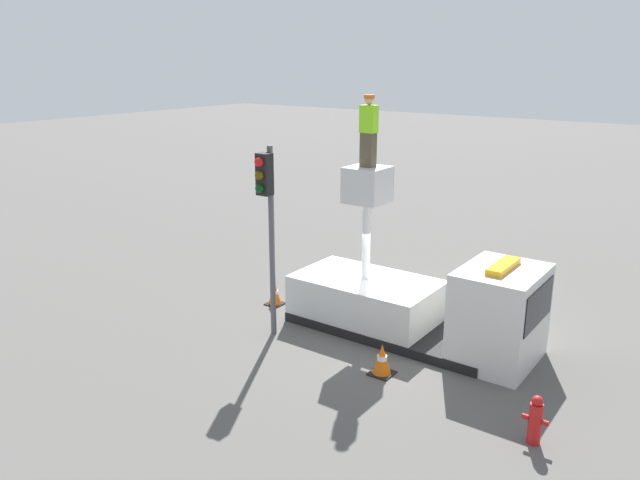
{
  "coord_description": "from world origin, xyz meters",
  "views": [
    {
      "loc": [
        7.08,
        -13.12,
        6.8
      ],
      "look_at": [
        -1.67,
        -0.95,
        2.4
      ],
      "focal_mm": 35.0,
      "sensor_mm": 36.0,
      "label": 1
    }
  ],
  "objects_px": {
    "fire_hydrant": "(535,420)",
    "traffic_cone_curbside": "(382,360)",
    "worker": "(369,131)",
    "traffic_light_pole": "(267,205)",
    "bucket_truck": "(416,305)",
    "traffic_cone_rear": "(275,294)"
  },
  "relations": [
    {
      "from": "fire_hydrant",
      "to": "worker",
      "type": "bearing_deg",
      "value": 152.67
    },
    {
      "from": "fire_hydrant",
      "to": "traffic_cone_rear",
      "type": "distance_m",
      "value": 8.48
    },
    {
      "from": "traffic_cone_curbside",
      "to": "fire_hydrant",
      "type": "bearing_deg",
      "value": -10.0
    },
    {
      "from": "worker",
      "to": "fire_hydrant",
      "type": "bearing_deg",
      "value": -27.33
    },
    {
      "from": "worker",
      "to": "bucket_truck",
      "type": "bearing_deg",
      "value": 0.0
    },
    {
      "from": "bucket_truck",
      "to": "traffic_cone_curbside",
      "type": "height_order",
      "value": "bucket_truck"
    },
    {
      "from": "bucket_truck",
      "to": "worker",
      "type": "bearing_deg",
      "value": 180.0
    },
    {
      "from": "traffic_light_pole",
      "to": "fire_hydrant",
      "type": "xyz_separation_m",
      "value": [
        6.91,
        -0.72,
        -2.94
      ]
    },
    {
      "from": "bucket_truck",
      "to": "traffic_light_pole",
      "type": "distance_m",
      "value": 4.45
    },
    {
      "from": "bucket_truck",
      "to": "fire_hydrant",
      "type": "relative_size",
      "value": 6.52
    },
    {
      "from": "bucket_truck",
      "to": "traffic_cone_rear",
      "type": "height_order",
      "value": "bucket_truck"
    },
    {
      "from": "traffic_light_pole",
      "to": "traffic_cone_rear",
      "type": "xyz_separation_m",
      "value": [
        -1.23,
        1.67,
        -3.09
      ]
    },
    {
      "from": "traffic_cone_rear",
      "to": "traffic_cone_curbside",
      "type": "height_order",
      "value": "traffic_cone_curbside"
    },
    {
      "from": "traffic_cone_curbside",
      "to": "traffic_cone_rear",
      "type": "bearing_deg",
      "value": 158.84
    },
    {
      "from": "traffic_cone_rear",
      "to": "worker",
      "type": "bearing_deg",
      "value": 7.59
    },
    {
      "from": "fire_hydrant",
      "to": "traffic_cone_rear",
      "type": "xyz_separation_m",
      "value": [
        -8.14,
        2.4,
        -0.15
      ]
    },
    {
      "from": "worker",
      "to": "traffic_cone_curbside",
      "type": "relative_size",
      "value": 2.42
    },
    {
      "from": "bucket_truck",
      "to": "traffic_cone_curbside",
      "type": "relative_size",
      "value": 8.71
    },
    {
      "from": "fire_hydrant",
      "to": "bucket_truck",
      "type": "bearing_deg",
      "value": 144.42
    },
    {
      "from": "fire_hydrant",
      "to": "traffic_cone_curbside",
      "type": "height_order",
      "value": "fire_hydrant"
    },
    {
      "from": "traffic_light_pole",
      "to": "fire_hydrant",
      "type": "distance_m",
      "value": 7.54
    },
    {
      "from": "worker",
      "to": "traffic_light_pole",
      "type": "distance_m",
      "value": 3.06
    }
  ]
}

